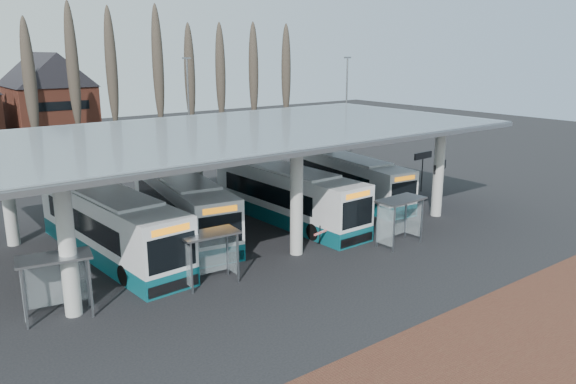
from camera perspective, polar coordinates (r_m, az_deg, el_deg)
ground at (r=29.24m, az=3.91°, el=-7.62°), size 140.00×140.00×0.00m
brick_strip at (r=22.63m, az=25.22°, el=-15.98°), size 70.00×10.00×0.03m
station_canopy at (r=33.94m, az=-4.90°, el=5.42°), size 32.00×16.00×6.34m
poplar_row at (r=56.28m, az=-19.13°, el=11.41°), size 45.10×1.10×14.50m
lamp_post_b at (r=52.44m, az=-10.05°, el=8.03°), size 0.80×0.16×10.17m
lamp_post_c at (r=55.66m, az=5.95°, el=8.53°), size 0.80×0.16×10.17m
bus_0 at (r=31.67m, az=-17.62°, el=-3.27°), size 3.66×13.17×3.62m
bus_1 at (r=34.81m, az=-10.74°, el=-1.34°), size 4.66×12.91×3.51m
bus_2 at (r=36.44m, az=-0.18°, el=-0.36°), size 3.02×12.79×3.54m
bus_3 at (r=41.91m, az=6.34°, el=1.30°), size 3.86×11.82×3.22m
shelter_0 at (r=25.32m, az=-22.57°, el=-7.52°), size 3.15×2.02×2.71m
shelter_1 at (r=26.93m, az=-8.08°, el=-5.45°), size 2.87×1.59×2.57m
shelter_2 at (r=32.48m, az=11.15°, el=-1.89°), size 3.02×1.63×2.73m
info_sign_0 at (r=39.29m, az=15.16°, el=2.10°), size 2.23×0.96×3.49m
info_sign_1 at (r=44.97m, az=13.55°, el=3.32°), size 2.10×0.24×3.13m
barrier at (r=32.04m, az=3.74°, el=-4.01°), size 2.15×0.84×1.09m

